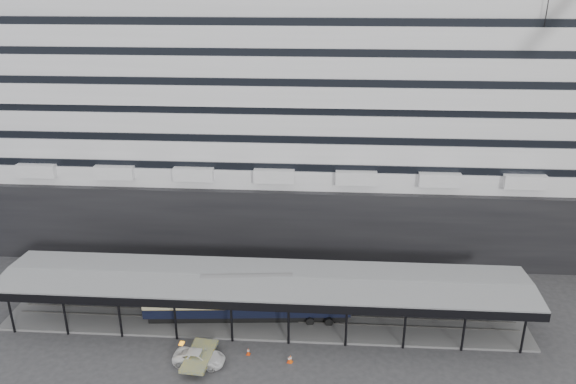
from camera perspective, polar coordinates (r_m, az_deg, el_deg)
name	(u,v)px	position (r m, az deg, el deg)	size (l,w,h in m)	color
ground	(259,348)	(58.73, -2.93, -15.50)	(200.00, 200.00, 0.00)	#333335
cruise_ship	(283,100)	(80.58, -0.51, 9.34)	(130.00, 30.00, 43.90)	black
platform_canopy	(264,300)	(61.47, -2.43, -10.94)	(56.00, 9.18, 5.30)	slate
port_truck	(199,358)	(56.92, -9.00, -16.28)	(2.30, 5.00, 1.39)	white
pullman_carriage	(247,298)	(61.53, -4.16, -10.65)	(22.27, 4.62, 21.71)	black
traffic_cone_left	(248,351)	(57.69, -4.06, -15.84)	(0.47, 0.47, 0.76)	#DC3D0C
traffic_cone_mid	(290,359)	(56.62, 0.25, -16.57)	(0.52, 0.52, 0.83)	#F35B0D
traffic_cone_right	(289,359)	(56.61, 0.10, -16.63)	(0.46, 0.46, 0.74)	#E53E0C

